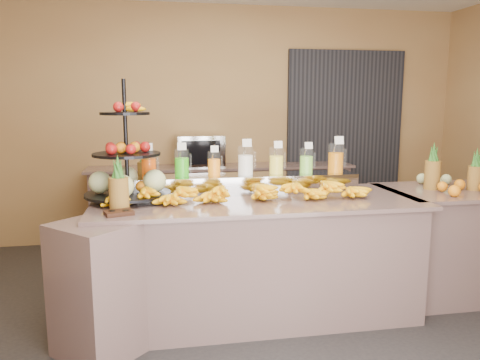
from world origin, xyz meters
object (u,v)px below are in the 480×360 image
object	(u,v)px
right_fruit_pile	(459,183)
banana_heap	(239,190)
condiment_caddy	(119,213)
fruit_stand	(133,170)
oven_warmer	(199,151)
pitcher_tray	(245,183)

from	to	relation	value
right_fruit_pile	banana_heap	bearing A→B (deg)	-179.53
condiment_caddy	fruit_stand	bearing A→B (deg)	80.26
banana_heap	oven_warmer	bearing A→B (deg)	93.30
pitcher_tray	banana_heap	world-z (taller)	banana_heap
pitcher_tray	right_fruit_pile	distance (m)	1.78
fruit_stand	condiment_caddy	size ratio (longest dim) A/B	5.07
oven_warmer	banana_heap	bearing A→B (deg)	-90.10
pitcher_tray	oven_warmer	world-z (taller)	oven_warmer
fruit_stand	condiment_caddy	world-z (taller)	fruit_stand
fruit_stand	oven_warmer	distance (m)	1.94
banana_heap	fruit_stand	distance (m)	0.81
pitcher_tray	condiment_caddy	size ratio (longest dim) A/B	10.33
banana_heap	right_fruit_pile	size ratio (longest dim) A/B	4.42
pitcher_tray	condiment_caddy	bearing A→B (deg)	-147.86
pitcher_tray	oven_warmer	bearing A→B (deg)	97.67
banana_heap	oven_warmer	world-z (taller)	oven_warmer
pitcher_tray	banana_heap	size ratio (longest dim) A/B	0.90
oven_warmer	fruit_stand	bearing A→B (deg)	-113.60
pitcher_tray	condiment_caddy	distance (m)	1.15
condiment_caddy	oven_warmer	distance (m)	2.41
right_fruit_pile	oven_warmer	world-z (taller)	oven_warmer
pitcher_tray	right_fruit_pile	xyz separation A→B (m)	(1.75, -0.29, 0.00)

